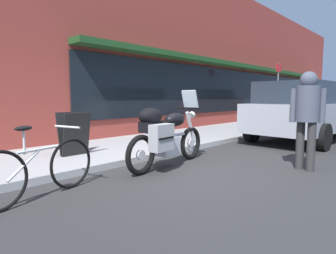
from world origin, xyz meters
name	(u,v)px	position (x,y,z in m)	size (l,w,h in m)	color
ground_plane	(185,170)	(0.00, 0.00, 0.00)	(80.00, 80.00, 0.00)	#2F2F2F
storefront_building	(241,63)	(8.69, 3.77, 2.90)	(25.39, 0.90, 5.91)	#96382E
sidewalk_curb	(271,123)	(9.00, 2.32, 0.06)	(30.00, 2.60, 0.12)	#A1A1A1
touring_motorcycle	(166,134)	(-0.11, 0.37, 0.61)	(2.16, 0.80, 1.41)	black
parked_bicycle	(39,169)	(-2.33, 0.44, 0.38)	(1.67, 0.55, 0.94)	black
parked_minivan	(307,110)	(5.12, -0.38, 0.90)	(4.75, 2.28, 1.68)	#9EA3AD
pedestrian_walking	(307,109)	(1.45, -1.51, 1.07)	(0.50, 0.52, 1.71)	#303030
sandwich_board_sign	(74,134)	(-0.95, 2.09, 0.55)	(0.55, 0.40, 0.85)	black
parking_sign_pole	(278,88)	(8.41, 1.85, 1.64)	(0.44, 0.07, 2.58)	#59595B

